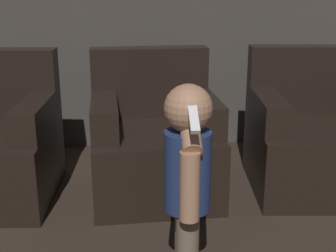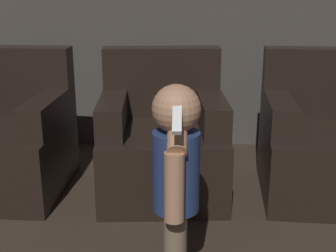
# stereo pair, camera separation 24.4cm
# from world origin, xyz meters

# --- Properties ---
(armchair_middle) EXTENTS (0.83, 0.83, 0.91)m
(armchair_middle) POSITION_xyz_m (-0.24, 3.56, 0.33)
(armchair_middle) COLOR black
(armchair_middle) RESTS_ON ground_plane
(armchair_right) EXTENTS (0.83, 0.84, 0.91)m
(armchair_right) POSITION_xyz_m (0.80, 3.56, 0.33)
(armchair_right) COLOR black
(armchair_right) RESTS_ON ground_plane
(person_toddler) EXTENTS (0.21, 0.36, 0.93)m
(person_toddler) POSITION_xyz_m (-0.14, 2.56, 0.55)
(person_toddler) COLOR brown
(person_toddler) RESTS_ON ground_plane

